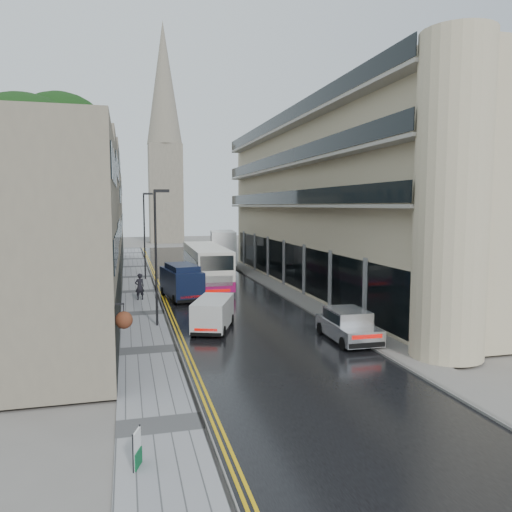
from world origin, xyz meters
name	(u,v)px	position (x,y,z in m)	size (l,w,h in m)	color
ground	(373,444)	(0.00, 0.00, 0.00)	(200.00, 200.00, 0.00)	slate
road	(213,289)	(0.00, 27.50, 0.01)	(9.00, 85.00, 0.02)	black
left_sidewalk	(139,292)	(-5.85, 27.50, 0.06)	(2.70, 85.00, 0.12)	gray
right_sidewalk	(276,286)	(5.40, 27.50, 0.06)	(1.80, 85.00, 0.12)	slate
old_shop_row	(91,216)	(-9.45, 30.00, 6.00)	(4.50, 56.00, 12.00)	gray
modern_block	(338,204)	(10.30, 26.00, 7.00)	(8.00, 40.00, 14.00)	#C5B592
church_spire	(165,134)	(0.50, 82.00, 20.00)	(6.40, 6.40, 40.00)	gray
tree_near	(26,204)	(-12.50, 20.00, 6.95)	(10.56, 10.56, 13.89)	black
tree_far	(60,213)	(-12.20, 33.00, 6.23)	(9.24, 9.24, 12.46)	black
cream_bus	(196,271)	(-1.49, 26.64, 1.70)	(2.80, 12.32, 3.36)	white
white_lorry	(213,252)	(1.69, 37.41, 2.13)	(2.41, 8.03, 4.21)	white
silver_hatchback	(344,333)	(3.11, 8.83, 0.84)	(1.91, 4.37, 1.64)	silver
white_van	(193,319)	(-3.46, 13.17, 0.92)	(1.71, 4.00, 1.81)	silver
navy_van	(174,285)	(-3.60, 22.06, 1.35)	(2.09, 5.22, 2.66)	black
pedestrian	(140,287)	(-5.91, 23.76, 1.07)	(0.70, 0.46, 1.91)	black
lamp_post_near	(156,259)	(-5.18, 15.65, 3.91)	(0.85, 0.19, 7.58)	black
lamp_post_far	(144,236)	(-5.14, 34.20, 4.05)	(0.88, 0.20, 7.85)	black
estate_sign	(137,449)	(-6.62, 0.20, 0.60)	(0.08, 0.58, 0.96)	silver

